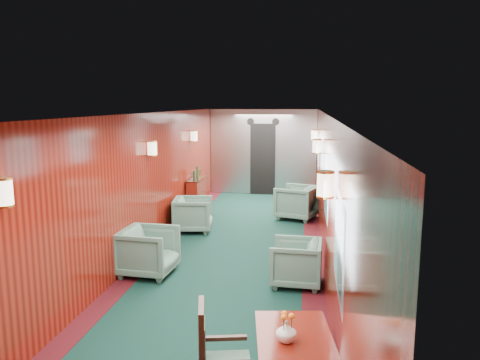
{
  "coord_description": "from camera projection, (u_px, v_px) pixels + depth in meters",
  "views": [
    {
      "loc": [
        1.21,
        -7.17,
        2.57
      ],
      "look_at": [
        0.0,
        1.32,
        1.15
      ],
      "focal_mm": 35.0,
      "sensor_mm": 36.0,
      "label": 1
    }
  ],
  "objects": [
    {
      "name": "room",
      "position": [
        228.0,
        163.0,
        7.32
      ],
      "size": [
        12.0,
        12.1,
        2.4
      ],
      "color": "#0D3026",
      "rests_on": "ground"
    },
    {
      "name": "bulkhead",
      "position": [
        263.0,
        152.0,
        13.17
      ],
      "size": [
        2.98,
        0.17,
        2.39
      ],
      "color": "#B3B5BB",
      "rests_on": "ground"
    },
    {
      "name": "windows_right",
      "position": [
        323.0,
        174.0,
        7.39
      ],
      "size": [
        0.02,
        8.6,
        0.8
      ],
      "color": "#ABACB2",
      "rests_on": "ground"
    },
    {
      "name": "wall_sconces",
      "position": [
        234.0,
        150.0,
        7.85
      ],
      "size": [
        2.97,
        7.97,
        0.25
      ],
      "color": "#FFEAC6",
      "rests_on": "ground"
    },
    {
      "name": "dining_table",
      "position": [
        294.0,
        346.0,
        3.91
      ],
      "size": [
        0.74,
        0.97,
        0.67
      ],
      "rotation": [
        0.0,
        0.0,
        0.14
      ],
      "color": "maroon",
      "rests_on": "ground"
    },
    {
      "name": "side_chair",
      "position": [
        216.0,
        354.0,
        3.87
      ],
      "size": [
        0.5,
        0.52,
        0.95
      ],
      "rotation": [
        0.0,
        0.0,
        0.21
      ],
      "color": "#1F4A41",
      "rests_on": "ground"
    },
    {
      "name": "credenza",
      "position": [
        196.0,
        195.0,
        11.02
      ],
      "size": [
        0.29,
        0.91,
        1.09
      ],
      "color": "maroon",
      "rests_on": "ground"
    },
    {
      "name": "flower_vase",
      "position": [
        286.0,
        331.0,
        3.76
      ],
      "size": [
        0.22,
        0.22,
        0.17
      ],
      "primitive_type": "imported",
      "rotation": [
        0.0,
        0.0,
        -0.41
      ],
      "color": "white",
      "rests_on": "dining_table"
    },
    {
      "name": "armchair_left_near",
      "position": [
        149.0,
        251.0,
        7.04
      ],
      "size": [
        0.84,
        0.82,
        0.72
      ],
      "primitive_type": "imported",
      "rotation": [
        0.0,
        0.0,
        1.5
      ],
      "color": "#1F4A41",
      "rests_on": "ground"
    },
    {
      "name": "armchair_left_far",
      "position": [
        193.0,
        214.0,
        9.43
      ],
      "size": [
        0.85,
        0.83,
        0.69
      ],
      "primitive_type": "imported",
      "rotation": [
        0.0,
        0.0,
        1.7
      ],
      "color": "#1F4A41",
      "rests_on": "ground"
    },
    {
      "name": "armchair_right_near",
      "position": [
        296.0,
        263.0,
        6.64
      ],
      "size": [
        0.75,
        0.73,
        0.65
      ],
      "primitive_type": "imported",
      "rotation": [
        0.0,
        0.0,
        -1.62
      ],
      "color": "#1F4A41",
      "rests_on": "ground"
    },
    {
      "name": "armchair_right_far",
      "position": [
        297.0,
        202.0,
        10.42
      ],
      "size": [
        1.05,
        1.03,
        0.75
      ],
      "primitive_type": "imported",
      "rotation": [
        0.0,
        0.0,
        -1.9
      ],
      "color": "#1F4A41",
      "rests_on": "ground"
    }
  ]
}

